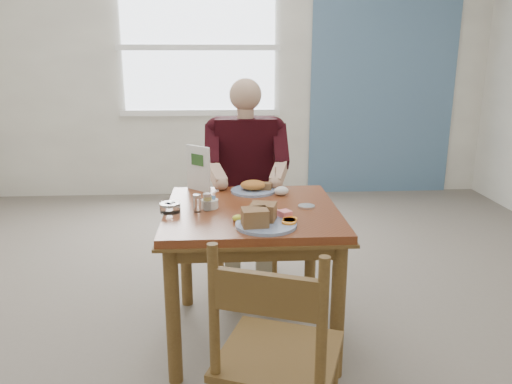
{
  "coord_description": "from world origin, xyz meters",
  "views": [
    {
      "loc": [
        -0.13,
        -2.5,
        1.53
      ],
      "look_at": [
        0.02,
        0.0,
        0.84
      ],
      "focal_mm": 35.0,
      "sensor_mm": 36.0,
      "label": 1
    }
  ],
  "objects": [
    {
      "name": "shakers",
      "position": [
        -0.26,
        -0.04,
        0.8
      ],
      "size": [
        0.1,
        0.07,
        0.09
      ],
      "color": "white",
      "rests_on": "table"
    },
    {
      "name": "window",
      "position": [
        -0.4,
        2.97,
        1.6
      ],
      "size": [
        1.72,
        0.04,
        1.42
      ],
      "color": "white",
      "rests_on": "wall_back"
    },
    {
      "name": "table",
      "position": [
        0.0,
        0.0,
        0.64
      ],
      "size": [
        0.92,
        0.92,
        0.75
      ],
      "color": "brown",
      "rests_on": "ground"
    },
    {
      "name": "accent_panel",
      "position": [
        1.6,
        2.98,
        1.4
      ],
      "size": [
        1.6,
        0.02,
        2.8
      ],
      "primitive_type": "cube",
      "color": "slate",
      "rests_on": "ground"
    },
    {
      "name": "caddy",
      "position": [
        -0.22,
        0.02,
        0.77
      ],
      "size": [
        0.11,
        0.11,
        0.07
      ],
      "color": "white",
      "rests_on": "table"
    },
    {
      "name": "chair_near",
      "position": [
        0.04,
        -0.95,
        0.48
      ],
      "size": [
        0.54,
        0.54,
        0.95
      ],
      "color": "brown",
      "rests_on": "ground"
    },
    {
      "name": "napkin",
      "position": [
        0.18,
        0.24,
        0.78
      ],
      "size": [
        0.09,
        0.08,
        0.05
      ],
      "primitive_type": "ellipsoid",
      "rotation": [
        0.0,
        0.0,
        -0.22
      ],
      "color": "white",
      "rests_on": "table"
    },
    {
      "name": "creamer",
      "position": [
        -0.42,
        -0.04,
        0.78
      ],
      "size": [
        0.11,
        0.11,
        0.05
      ],
      "color": "white",
      "rests_on": "table"
    },
    {
      "name": "chair_far",
      "position": [
        0.0,
        0.8,
        0.48
      ],
      "size": [
        0.42,
        0.42,
        0.95
      ],
      "color": "brown",
      "rests_on": "ground"
    },
    {
      "name": "near_plate",
      "position": [
        0.04,
        -0.28,
        0.79
      ],
      "size": [
        0.31,
        0.3,
        0.1
      ],
      "color": "white",
      "rests_on": "table"
    },
    {
      "name": "floor",
      "position": [
        0.0,
        0.0,
        0.0
      ],
      "size": [
        6.0,
        6.0,
        0.0
      ],
      "primitive_type": "plane",
      "color": "#675E53",
      "rests_on": "ground"
    },
    {
      "name": "metal_dish",
      "position": [
        0.29,
        -0.0,
        0.76
      ],
      "size": [
        0.12,
        0.12,
        0.01
      ],
      "primitive_type": "cylinder",
      "rotation": [
        0.0,
        0.0,
        0.43
      ],
      "color": "silver",
      "rests_on": "table"
    },
    {
      "name": "far_plate",
      "position": [
        0.03,
        0.32,
        0.78
      ],
      "size": [
        0.31,
        0.31,
        0.07
      ],
      "color": "white",
      "rests_on": "table"
    },
    {
      "name": "lemon_wedge",
      "position": [
        -0.07,
        -0.21,
        0.77
      ],
      "size": [
        0.06,
        0.04,
        0.03
      ],
      "primitive_type": "ellipsoid",
      "rotation": [
        0.0,
        0.0,
        -0.0
      ],
      "color": "yellow",
      "rests_on": "table"
    },
    {
      "name": "diner",
      "position": [
        0.0,
        0.71,
        0.81
      ],
      "size": [
        0.53,
        0.56,
        1.39
      ],
      "color": "tan",
      "rests_on": "chair_far"
    },
    {
      "name": "menu",
      "position": [
        -0.3,
        0.38,
        0.89
      ],
      "size": [
        0.14,
        0.13,
        0.27
      ],
      "color": "white",
      "rests_on": "table"
    },
    {
      "name": "wall_back",
      "position": [
        0.0,
        3.0,
        1.4
      ],
      "size": [
        5.5,
        0.0,
        5.5
      ],
      "primitive_type": "plane",
      "rotation": [
        1.57,
        0.0,
        0.0
      ],
      "color": "silver",
      "rests_on": "ground"
    }
  ]
}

